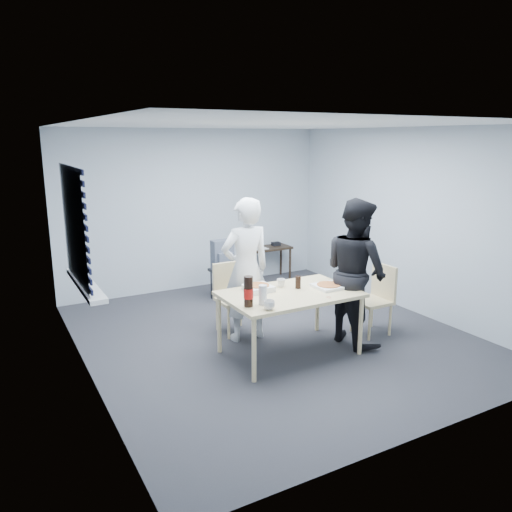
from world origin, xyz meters
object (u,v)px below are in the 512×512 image
dining_table (290,297)px  person_black (356,272)px  side_table (266,252)px  backpack (223,255)px  chair_right (377,294)px  chair_far (232,292)px  stool (223,276)px  soda_bottle (248,292)px  mug_a (269,305)px  mug_b (281,283)px  person_white (246,270)px

dining_table → person_black: (0.88, -0.07, 0.21)m
side_table → backpack: bearing=-149.7°
chair_right → person_black: size_ratio=0.50×
chair_right → side_table: bearing=89.8°
chair_far → backpack: size_ratio=1.94×
dining_table → backpack: size_ratio=3.31×
chair_far → stool: (0.43, 1.19, -0.14)m
chair_far → person_black: size_ratio=0.50×
side_table → soda_bottle: (-1.97, -3.01, 0.39)m
chair_far → backpack: backpack is taller
stool → chair_right: bearing=-61.8°
dining_table → stool: bearing=85.6°
stool → mug_a: 2.66m
backpack → soda_bottle: size_ratio=1.42×
side_table → mug_b: (-1.30, -2.58, 0.28)m
chair_right → backpack: bearing=118.3°
chair_far → mug_a: size_ratio=7.24×
soda_bottle → stool: bearing=71.1°
dining_table → chair_right: (1.32, 0.00, -0.17)m
person_white → side_table: 2.71m
dining_table → side_table: 3.13m
chair_far → stool: 1.27m
chair_right → soda_bottle: size_ratio=2.76×
stool → dining_table: bearing=-94.4°
mug_a → chair_right: bearing=11.9°
dining_table → person_white: 0.71m
backpack → soda_bottle: soda_bottle is taller
soda_bottle → mug_a: bearing=-54.7°
chair_right → person_white: person_white is taller
dining_table → chair_right: bearing=0.2°
chair_right → stool: size_ratio=1.83×
mug_a → soda_bottle: bearing=125.3°
side_table → mug_a: (-1.83, -3.21, 0.28)m
chair_right → backpack: backpack is taller
chair_right → person_white: 1.72m
person_white → soda_bottle: person_white is taller
backpack → person_white: bearing=-127.4°
side_table → dining_table: bearing=-115.2°
person_black → person_white: bearing=57.5°
mug_b → chair_far: bearing=112.0°
dining_table → stool: size_ratio=3.12×
dining_table → soda_bottle: (-0.64, -0.19, 0.21)m
chair_right → stool: 2.45m
dining_table → mug_b: mug_b is taller
chair_right → chair_far: bearing=148.6°
mug_a → dining_table: bearing=37.2°
backpack → stool: bearing=67.4°
chair_far → person_white: bearing=-84.4°
dining_table → person_white: bearing=109.9°
stool → backpack: size_ratio=1.06×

